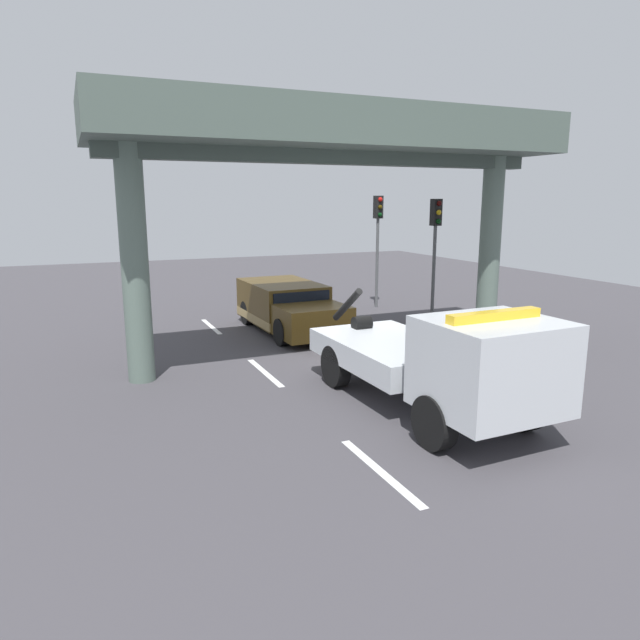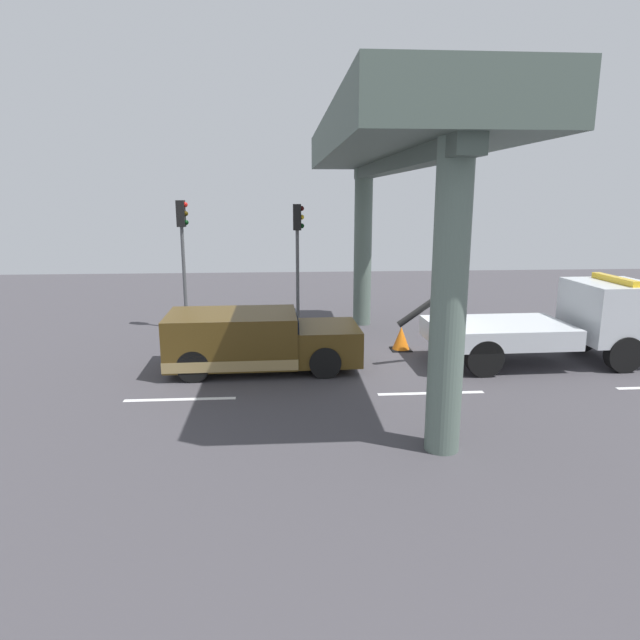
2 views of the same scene
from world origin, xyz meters
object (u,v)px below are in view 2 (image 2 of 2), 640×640
at_px(towed_van_green, 254,341).
at_px(traffic_light_far, 298,239).
at_px(traffic_cone_orange, 401,339).
at_px(traffic_light_near, 183,237).
at_px(tow_truck_white, 564,321).

distance_m(towed_van_green, traffic_light_far, 5.63).
xyz_separation_m(traffic_light_far, traffic_cone_orange, (3.08, -3.28, -2.86)).
relative_size(traffic_light_near, traffic_cone_orange, 6.20).
bearing_deg(traffic_light_near, towed_van_green, -61.82).
distance_m(towed_van_green, traffic_light_near, 6.10).
height_order(traffic_light_near, traffic_light_far, traffic_light_near).
xyz_separation_m(tow_truck_white, traffic_light_near, (-11.38, 4.87, 2.09)).
bearing_deg(traffic_light_far, tow_truck_white, -33.42).
bearing_deg(traffic_light_near, tow_truck_white, -23.17).
distance_m(traffic_light_near, traffic_light_far, 4.00).
relative_size(tow_truck_white, traffic_light_near, 1.60).
distance_m(tow_truck_white, towed_van_green, 8.77).
bearing_deg(traffic_cone_orange, traffic_light_near, 155.15).
xyz_separation_m(tow_truck_white, traffic_cone_orange, (-4.31, 1.59, -0.85)).
bearing_deg(traffic_cone_orange, towed_van_green, -160.06).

